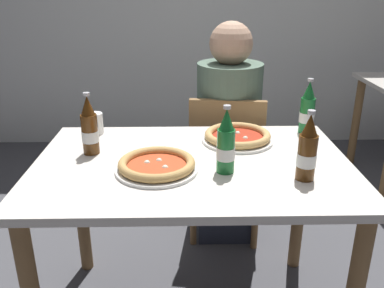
{
  "coord_description": "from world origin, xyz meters",
  "views": [
    {
      "loc": [
        -0.03,
        -1.42,
        1.38
      ],
      "look_at": [
        0.0,
        0.05,
        0.8
      ],
      "focal_mm": 38.23,
      "sensor_mm": 36.0,
      "label": 1
    }
  ],
  "objects_px": {
    "chair_behind_table": "(226,160)",
    "paper_cup": "(95,124)",
    "pizza_marinara_far": "(157,165)",
    "diner_seated": "(228,139)",
    "beer_bottle_left": "(226,145)",
    "beer_bottle_center": "(307,110)",
    "beer_bottle_right": "(90,128)",
    "dining_table_main": "(192,188)",
    "beer_bottle_extra": "(307,151)",
    "pizza_margherita_near": "(237,137)"
  },
  "relations": [
    {
      "from": "chair_behind_table",
      "to": "diner_seated",
      "type": "xyz_separation_m",
      "value": [
        0.01,
        0.05,
        0.1
      ]
    },
    {
      "from": "beer_bottle_right",
      "to": "dining_table_main",
      "type": "bearing_deg",
      "value": -12.3
    },
    {
      "from": "beer_bottle_left",
      "to": "chair_behind_table",
      "type": "bearing_deg",
      "value": 83.28
    },
    {
      "from": "beer_bottle_center",
      "to": "beer_bottle_right",
      "type": "bearing_deg",
      "value": -166.26
    },
    {
      "from": "beer_bottle_left",
      "to": "paper_cup",
      "type": "xyz_separation_m",
      "value": [
        -0.54,
        0.41,
        -0.06
      ]
    },
    {
      "from": "dining_table_main",
      "to": "beer_bottle_right",
      "type": "relative_size",
      "value": 4.86
    },
    {
      "from": "beer_bottle_left",
      "to": "diner_seated",
      "type": "bearing_deg",
      "value": 83.01
    },
    {
      "from": "diner_seated",
      "to": "beer_bottle_extra",
      "type": "distance_m",
      "value": 0.88
    },
    {
      "from": "pizza_margherita_near",
      "to": "pizza_marinara_far",
      "type": "height_order",
      "value": "same"
    },
    {
      "from": "pizza_margherita_near",
      "to": "beer_bottle_right",
      "type": "xyz_separation_m",
      "value": [
        -0.6,
        -0.12,
        0.08
      ]
    },
    {
      "from": "chair_behind_table",
      "to": "pizza_marinara_far",
      "type": "height_order",
      "value": "chair_behind_table"
    },
    {
      "from": "diner_seated",
      "to": "beer_bottle_extra",
      "type": "xyz_separation_m",
      "value": [
        0.18,
        -0.82,
        0.27
      ]
    },
    {
      "from": "chair_behind_table",
      "to": "beer_bottle_extra",
      "type": "height_order",
      "value": "beer_bottle_extra"
    },
    {
      "from": "diner_seated",
      "to": "beer_bottle_center",
      "type": "xyz_separation_m",
      "value": [
        0.31,
        -0.35,
        0.27
      ]
    },
    {
      "from": "beer_bottle_center",
      "to": "beer_bottle_left",
      "type": "bearing_deg",
      "value": -134.75
    },
    {
      "from": "pizza_marinara_far",
      "to": "beer_bottle_center",
      "type": "distance_m",
      "value": 0.76
    },
    {
      "from": "chair_behind_table",
      "to": "paper_cup",
      "type": "bearing_deg",
      "value": 32.98
    },
    {
      "from": "chair_behind_table",
      "to": "beer_bottle_center",
      "type": "bearing_deg",
      "value": 144.58
    },
    {
      "from": "chair_behind_table",
      "to": "paper_cup",
      "type": "height_order",
      "value": "chair_behind_table"
    },
    {
      "from": "chair_behind_table",
      "to": "pizza_marinara_far",
      "type": "relative_size",
      "value": 2.83
    },
    {
      "from": "chair_behind_table",
      "to": "pizza_margherita_near",
      "type": "distance_m",
      "value": 0.5
    },
    {
      "from": "pizza_marinara_far",
      "to": "beer_bottle_center",
      "type": "xyz_separation_m",
      "value": [
        0.65,
        0.39,
        0.08
      ]
    },
    {
      "from": "pizza_margherita_near",
      "to": "beer_bottle_right",
      "type": "bearing_deg",
      "value": -168.74
    },
    {
      "from": "pizza_marinara_far",
      "to": "diner_seated",
      "type": "bearing_deg",
      "value": 65.5
    },
    {
      "from": "beer_bottle_center",
      "to": "paper_cup",
      "type": "bearing_deg",
      "value": 179.84
    },
    {
      "from": "beer_bottle_right",
      "to": "beer_bottle_extra",
      "type": "bearing_deg",
      "value": -17.38
    },
    {
      "from": "diner_seated",
      "to": "beer_bottle_center",
      "type": "distance_m",
      "value": 0.54
    },
    {
      "from": "pizza_marinara_far",
      "to": "beer_bottle_extra",
      "type": "relative_size",
      "value": 1.22
    },
    {
      "from": "beer_bottle_center",
      "to": "beer_bottle_extra",
      "type": "xyz_separation_m",
      "value": [
        -0.13,
        -0.47,
        0.0
      ]
    },
    {
      "from": "dining_table_main",
      "to": "chair_behind_table",
      "type": "relative_size",
      "value": 1.41
    },
    {
      "from": "diner_seated",
      "to": "beer_bottle_left",
      "type": "bearing_deg",
      "value": -96.99
    },
    {
      "from": "dining_table_main",
      "to": "pizza_margherita_near",
      "type": "xyz_separation_m",
      "value": [
        0.2,
        0.21,
        0.14
      ]
    },
    {
      "from": "chair_behind_table",
      "to": "beer_bottle_center",
      "type": "xyz_separation_m",
      "value": [
        0.32,
        -0.3,
        0.37
      ]
    },
    {
      "from": "dining_table_main",
      "to": "paper_cup",
      "type": "distance_m",
      "value": 0.55
    },
    {
      "from": "pizza_marinara_far",
      "to": "paper_cup",
      "type": "bearing_deg",
      "value": 127.02
    },
    {
      "from": "pizza_marinara_far",
      "to": "chair_behind_table",
      "type": "bearing_deg",
      "value": 64.6
    },
    {
      "from": "pizza_margherita_near",
      "to": "beer_bottle_extra",
      "type": "distance_m",
      "value": 0.42
    },
    {
      "from": "beer_bottle_left",
      "to": "beer_bottle_extra",
      "type": "distance_m",
      "value": 0.28
    },
    {
      "from": "chair_behind_table",
      "to": "beer_bottle_center",
      "type": "relative_size",
      "value": 3.44
    },
    {
      "from": "pizza_marinara_far",
      "to": "beer_bottle_extra",
      "type": "bearing_deg",
      "value": -8.43
    },
    {
      "from": "beer_bottle_center",
      "to": "beer_bottle_right",
      "type": "distance_m",
      "value": 0.94
    },
    {
      "from": "dining_table_main",
      "to": "beer_bottle_extra",
      "type": "height_order",
      "value": "beer_bottle_extra"
    },
    {
      "from": "dining_table_main",
      "to": "beer_bottle_left",
      "type": "height_order",
      "value": "beer_bottle_left"
    },
    {
      "from": "diner_seated",
      "to": "paper_cup",
      "type": "relative_size",
      "value": 12.73
    },
    {
      "from": "chair_behind_table",
      "to": "beer_bottle_left",
      "type": "height_order",
      "value": "beer_bottle_left"
    },
    {
      "from": "diner_seated",
      "to": "beer_bottle_left",
      "type": "height_order",
      "value": "diner_seated"
    },
    {
      "from": "diner_seated",
      "to": "paper_cup",
      "type": "xyz_separation_m",
      "value": [
        -0.64,
        -0.35,
        0.21
      ]
    },
    {
      "from": "chair_behind_table",
      "to": "paper_cup",
      "type": "relative_size",
      "value": 8.95
    },
    {
      "from": "beer_bottle_center",
      "to": "beer_bottle_right",
      "type": "height_order",
      "value": "same"
    },
    {
      "from": "paper_cup",
      "to": "diner_seated",
      "type": "bearing_deg",
      "value": 28.53
    }
  ]
}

